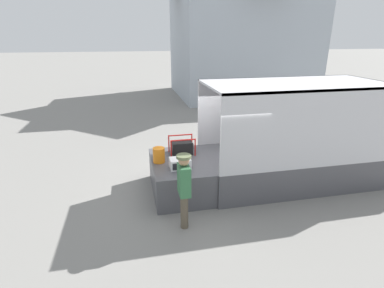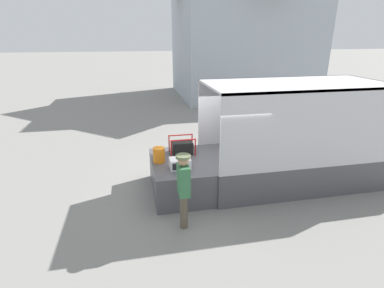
{
  "view_description": "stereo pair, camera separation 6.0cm",
  "coord_description": "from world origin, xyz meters",
  "views": [
    {
      "loc": [
        -2.06,
        -7.59,
        4.25
      ],
      "look_at": [
        -0.48,
        -0.2,
        1.49
      ],
      "focal_mm": 28.0,
      "sensor_mm": 36.0,
      "label": 1
    },
    {
      "loc": [
        -2.0,
        -7.6,
        4.25
      ],
      "look_at": [
        -0.48,
        -0.2,
        1.49
      ],
      "focal_mm": 28.0,
      "sensor_mm": 36.0,
      "label": 2
    }
  ],
  "objects": [
    {
      "name": "orange_bucket",
      "position": [
        -1.36,
        0.04,
        1.15
      ],
      "size": [
        0.33,
        0.33,
        0.41
      ],
      "color": "orange",
      "rests_on": "tailgate_deck"
    },
    {
      "name": "portable_generator",
      "position": [
        -0.61,
        0.52,
        1.14
      ],
      "size": [
        0.74,
        0.49,
        0.52
      ],
      "color": "black",
      "rests_on": "tailgate_deck"
    },
    {
      "name": "microwave",
      "position": [
        -0.86,
        -0.47,
        1.08
      ],
      "size": [
        0.54,
        0.4,
        0.27
      ],
      "color": "white",
      "rests_on": "tailgate_deck"
    },
    {
      "name": "ground_plane",
      "position": [
        0.0,
        0.0,
        0.0
      ],
      "size": [
        160.0,
        160.0,
        0.0
      ],
      "primitive_type": "plane",
      "color": "gray"
    },
    {
      "name": "house_backdrop",
      "position": [
        6.13,
        14.04,
        4.8
      ],
      "size": [
        9.54,
        8.19,
        9.42
      ],
      "color": "#A8B2BC",
      "rests_on": "ground"
    },
    {
      "name": "worker_person",
      "position": [
        -0.99,
        -1.75,
        1.13
      ],
      "size": [
        0.33,
        0.44,
        1.83
      ],
      "color": "brown",
      "rests_on": "ground"
    },
    {
      "name": "box_truck",
      "position": [
        4.1,
        -0.0,
        0.98
      ],
      "size": [
        7.03,
        2.4,
        3.01
      ],
      "color": "#B2B2B7",
      "rests_on": "ground"
    },
    {
      "name": "tailgate_deck",
      "position": [
        -0.78,
        0.0,
        0.47
      ],
      "size": [
        1.57,
        2.28,
        0.94
      ],
      "primitive_type": "cube",
      "color": "#4C4C51",
      "rests_on": "ground"
    }
  ]
}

